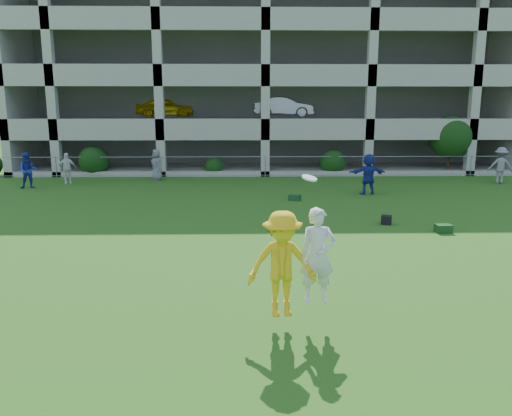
{
  "coord_description": "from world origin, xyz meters",
  "views": [
    {
      "loc": [
        -1.16,
        -9.67,
        3.98
      ],
      "look_at": [
        -0.88,
        3.0,
        1.4
      ],
      "focal_mm": 35.0,
      "sensor_mm": 36.0,
      "label": 1
    }
  ],
  "objects_px": {
    "bystander_d": "(368,174)",
    "parking_garage": "(261,78)",
    "bystander_f": "(500,165)",
    "crate_d": "(386,220)",
    "bystander_b": "(67,168)",
    "frisbee_contest": "(290,262)",
    "bystander_a": "(28,171)",
    "bystander_c": "(156,165)"
  },
  "relations": [
    {
      "from": "bystander_d",
      "to": "parking_garage",
      "type": "distance_m",
      "value": 16.21
    },
    {
      "from": "bystander_f",
      "to": "crate_d",
      "type": "distance_m",
      "value": 12.55
    },
    {
      "from": "bystander_b",
      "to": "bystander_d",
      "type": "xyz_separation_m",
      "value": [
        15.01,
        -3.55,
        0.13
      ]
    },
    {
      "from": "frisbee_contest",
      "to": "parking_garage",
      "type": "bearing_deg",
      "value": 89.29
    },
    {
      "from": "bystander_a",
      "to": "bystander_f",
      "type": "relative_size",
      "value": 0.93
    },
    {
      "from": "bystander_a",
      "to": "bystander_d",
      "type": "xyz_separation_m",
      "value": [
        16.39,
        -2.05,
        0.05
      ]
    },
    {
      "from": "bystander_b",
      "to": "bystander_c",
      "type": "xyz_separation_m",
      "value": [
        4.5,
        1.08,
        0.04
      ]
    },
    {
      "from": "bystander_c",
      "to": "frisbee_contest",
      "type": "distance_m",
      "value": 19.6
    },
    {
      "from": "bystander_a",
      "to": "bystander_f",
      "type": "bearing_deg",
      "value": -13.88
    },
    {
      "from": "bystander_a",
      "to": "parking_garage",
      "type": "distance_m",
      "value": 18.1
    },
    {
      "from": "bystander_a",
      "to": "bystander_d",
      "type": "bearing_deg",
      "value": -23.66
    },
    {
      "from": "bystander_a",
      "to": "bystander_f",
      "type": "height_order",
      "value": "bystander_f"
    },
    {
      "from": "bystander_c",
      "to": "frisbee_contest",
      "type": "height_order",
      "value": "frisbee_contest"
    },
    {
      "from": "bystander_c",
      "to": "crate_d",
      "type": "bearing_deg",
      "value": 10.09
    },
    {
      "from": "parking_garage",
      "to": "bystander_d",
      "type": "bearing_deg",
      "value": -72.96
    },
    {
      "from": "bystander_c",
      "to": "parking_garage",
      "type": "relative_size",
      "value": 0.06
    },
    {
      "from": "bystander_c",
      "to": "parking_garage",
      "type": "xyz_separation_m",
      "value": [
        6.0,
        10.1,
        5.16
      ]
    },
    {
      "from": "bystander_f",
      "to": "crate_d",
      "type": "bearing_deg",
      "value": 60.34
    },
    {
      "from": "bystander_f",
      "to": "parking_garage",
      "type": "height_order",
      "value": "parking_garage"
    },
    {
      "from": "bystander_b",
      "to": "bystander_d",
      "type": "relative_size",
      "value": 0.86
    },
    {
      "from": "bystander_a",
      "to": "parking_garage",
      "type": "height_order",
      "value": "parking_garage"
    },
    {
      "from": "bystander_d",
      "to": "frisbee_contest",
      "type": "xyz_separation_m",
      "value": [
        -4.87,
        -14.14,
        0.32
      ]
    },
    {
      "from": "bystander_c",
      "to": "parking_garage",
      "type": "bearing_deg",
      "value": 116.89
    },
    {
      "from": "bystander_a",
      "to": "crate_d",
      "type": "relative_size",
      "value": 5.06
    },
    {
      "from": "bystander_d",
      "to": "parking_garage",
      "type": "xyz_separation_m",
      "value": [
        -4.51,
        14.72,
        5.08
      ]
    },
    {
      "from": "bystander_d",
      "to": "bystander_c",
      "type": "bearing_deg",
      "value": -31.97
    },
    {
      "from": "bystander_a",
      "to": "bystander_b",
      "type": "relative_size",
      "value": 1.09
    },
    {
      "from": "frisbee_contest",
      "to": "parking_garage",
      "type": "distance_m",
      "value": 29.26
    },
    {
      "from": "bystander_c",
      "to": "bystander_d",
      "type": "height_order",
      "value": "bystander_d"
    },
    {
      "from": "bystander_b",
      "to": "bystander_c",
      "type": "relative_size",
      "value": 0.95
    },
    {
      "from": "crate_d",
      "to": "frisbee_contest",
      "type": "distance_m",
      "value": 9.18
    },
    {
      "from": "bystander_a",
      "to": "crate_d",
      "type": "xyz_separation_m",
      "value": [
        15.59,
        -8.04,
        -0.73
      ]
    },
    {
      "from": "bystander_b",
      "to": "parking_garage",
      "type": "bearing_deg",
      "value": 23.62
    },
    {
      "from": "bystander_c",
      "to": "frisbee_contest",
      "type": "xyz_separation_m",
      "value": [
        5.64,
        -18.77,
        0.41
      ]
    },
    {
      "from": "bystander_d",
      "to": "bystander_f",
      "type": "height_order",
      "value": "bystander_f"
    },
    {
      "from": "bystander_b",
      "to": "bystander_c",
      "type": "height_order",
      "value": "bystander_c"
    },
    {
      "from": "bystander_f",
      "to": "parking_garage",
      "type": "bearing_deg",
      "value": -29.91
    },
    {
      "from": "bystander_b",
      "to": "bystander_f",
      "type": "distance_m",
      "value": 22.77
    },
    {
      "from": "bystander_f",
      "to": "parking_garage",
      "type": "distance_m",
      "value": 17.6
    },
    {
      "from": "bystander_a",
      "to": "parking_garage",
      "type": "bearing_deg",
      "value": 30.35
    },
    {
      "from": "bystander_c",
      "to": "bystander_f",
      "type": "height_order",
      "value": "bystander_f"
    },
    {
      "from": "bystander_a",
      "to": "parking_garage",
      "type": "relative_size",
      "value": 0.06
    }
  ]
}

